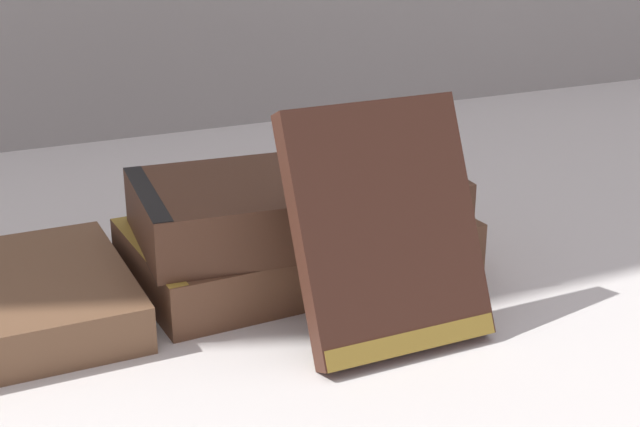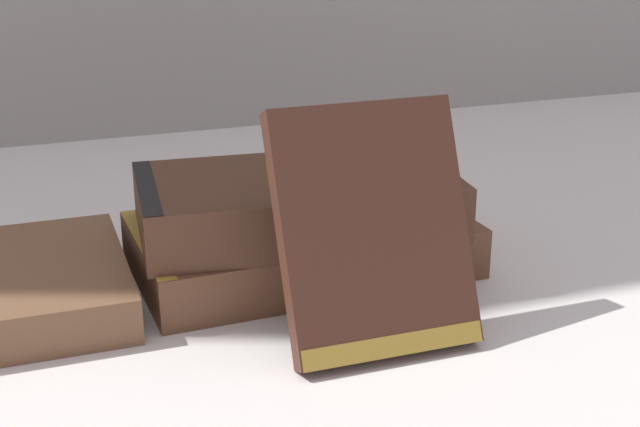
# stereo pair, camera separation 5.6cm
# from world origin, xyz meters

# --- Properties ---
(ground_plane) EXTENTS (3.00, 3.00, 0.00)m
(ground_plane) POSITION_xyz_m (0.00, 0.00, 0.00)
(ground_plane) COLOR silver
(book_flat_bottom) EXTENTS (0.23, 0.14, 0.04)m
(book_flat_bottom) POSITION_xyz_m (0.01, 0.05, 0.02)
(book_flat_bottom) COLOR brown
(book_flat_bottom) RESTS_ON ground_plane
(book_flat_top) EXTENTS (0.22, 0.13, 0.04)m
(book_flat_top) POSITION_xyz_m (0.01, 0.03, 0.05)
(book_flat_top) COLOR #4C2D1E
(book_flat_top) RESTS_ON book_flat_bottom
(book_leaning_front) EXTENTS (0.11, 0.07, 0.14)m
(book_leaning_front) POSITION_xyz_m (0.02, -0.07, 0.06)
(book_leaning_front) COLOR #422319
(book_leaning_front) RESTS_ON ground_plane
(pocket_watch) EXTENTS (0.06, 0.06, 0.01)m
(pocket_watch) POSITION_xyz_m (0.06, 0.02, 0.08)
(pocket_watch) COLOR silver
(pocket_watch) RESTS_ON book_flat_top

